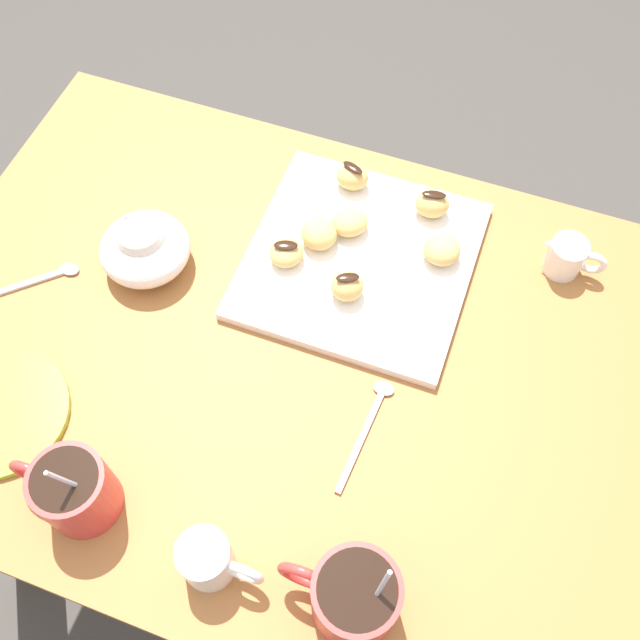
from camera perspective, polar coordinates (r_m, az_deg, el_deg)
The scene contains 22 objects.
ground_plane at distance 1.65m, azimuth -1.01°, elevation -13.97°, with size 8.00×8.00×0.00m, color #423D38.
dining_table at distance 1.10m, azimuth -1.49°, elevation -5.83°, with size 1.08×0.75×0.71m.
pastry_plate_square at distance 1.05m, azimuth 3.11°, elevation 4.65°, with size 0.31×0.31×0.02m, color white.
coffee_mug_red_left at distance 0.83m, azimuth 2.60°, elevation -20.55°, with size 0.14×0.10×0.15m.
coffee_mug_red_right at distance 0.90m, azimuth -18.56°, elevation -12.34°, with size 0.13×0.09×0.15m.
cream_pitcher_white at distance 0.86m, azimuth -8.47°, elevation -17.91°, with size 0.10×0.06×0.07m.
ice_cream_bowl at distance 1.05m, azimuth -13.45°, elevation 5.55°, with size 0.13×0.13×0.09m.
chocolate_sauce_pitcher at distance 1.08m, azimuth 18.58°, elevation 4.74°, with size 0.09×0.05×0.06m.
saucer_lime_left at distance 1.02m, azimuth -23.54°, elevation -6.60°, with size 0.18×0.18×0.01m, color #9EC633.
loose_spoon_near_saucer at distance 0.94m, azimuth 3.86°, elevation -7.76°, with size 0.03×0.16×0.01m.
loose_spoon_by_plate at distance 1.11m, azimuth -21.15°, elevation 2.87°, with size 0.13×0.11×0.01m.
beignet_0 at distance 1.04m, azimuth 9.42°, elevation 5.37°, with size 0.05×0.05×0.03m, color #E5B260.
beignet_1 at distance 1.05m, azimuth 2.32°, elevation 7.53°, with size 0.05×0.04×0.03m, color #E5B260.
beignet_2 at distance 1.04m, azimuth -0.07°, elevation 6.68°, with size 0.05×0.05×0.04m, color #E5B260.
beignet_3 at distance 1.10m, azimuth 2.52°, elevation 11.01°, with size 0.05×0.04×0.04m, color #E5B260.
chocolate_drizzle_3 at distance 1.09m, azimuth 2.56°, elevation 11.70°, with size 0.03×0.01×0.01m, color black.
beignet_4 at distance 1.03m, azimuth -2.63°, elevation 5.25°, with size 0.05×0.05×0.03m, color #E5B260.
chocolate_drizzle_4 at distance 1.01m, azimuth -2.67°, elevation 5.80°, with size 0.03×0.02×0.01m, color black.
beignet_5 at distance 1.08m, azimuth 8.68°, elevation 8.87°, with size 0.05×0.04×0.04m, color #E5B260.
chocolate_drizzle_5 at distance 1.07m, azimuth 8.83°, elevation 9.57°, with size 0.03×0.01×0.01m, color black.
beignet_6 at distance 0.99m, azimuth 2.12°, elevation 2.64°, with size 0.04×0.04×0.04m, color #E5B260.
chocolate_drizzle_6 at distance 0.97m, azimuth 2.16°, elevation 3.30°, with size 0.03×0.02×0.01m, color black.
Camera 1 is at (-0.18, 0.40, 1.59)m, focal length 41.34 mm.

